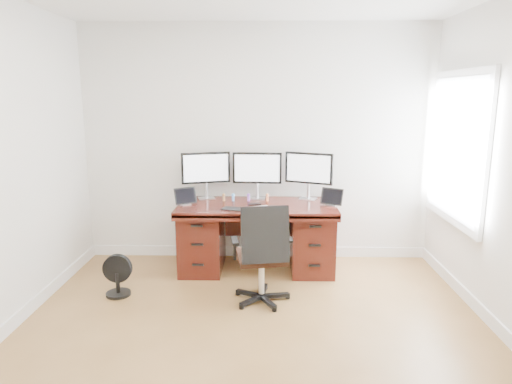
{
  "coord_description": "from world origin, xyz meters",
  "views": [
    {
      "loc": [
        0.1,
        -3.0,
        1.91
      ],
      "look_at": [
        0.0,
        1.5,
        0.95
      ],
      "focal_mm": 32.0,
      "sensor_mm": 36.0,
      "label": 1
    }
  ],
  "objects_px": {
    "floor_fan": "(117,276)",
    "keyboard": "(257,208)",
    "monitor_center": "(257,170)",
    "office_chair": "(262,271)",
    "desk": "(257,234)"
  },
  "relations": [
    {
      "from": "floor_fan",
      "to": "keyboard",
      "type": "height_order",
      "value": "keyboard"
    },
    {
      "from": "floor_fan",
      "to": "monitor_center",
      "type": "height_order",
      "value": "monitor_center"
    },
    {
      "from": "office_chair",
      "to": "floor_fan",
      "type": "height_order",
      "value": "office_chair"
    },
    {
      "from": "office_chair",
      "to": "keyboard",
      "type": "bearing_deg",
      "value": 85.76
    },
    {
      "from": "desk",
      "to": "keyboard",
      "type": "xyz_separation_m",
      "value": [
        0.01,
        -0.22,
        0.36
      ]
    },
    {
      "from": "floor_fan",
      "to": "monitor_center",
      "type": "relative_size",
      "value": 0.74
    },
    {
      "from": "desk",
      "to": "office_chair",
      "type": "xyz_separation_m",
      "value": [
        0.07,
        -0.86,
        -0.08
      ]
    },
    {
      "from": "office_chair",
      "to": "monitor_center",
      "type": "relative_size",
      "value": 1.75
    },
    {
      "from": "keyboard",
      "to": "monitor_center",
      "type": "bearing_deg",
      "value": 70.67
    },
    {
      "from": "monitor_center",
      "to": "keyboard",
      "type": "bearing_deg",
      "value": -85.38
    },
    {
      "from": "office_chair",
      "to": "monitor_center",
      "type": "height_order",
      "value": "monitor_center"
    },
    {
      "from": "office_chair",
      "to": "desk",
      "type": "bearing_deg",
      "value": 84.75
    },
    {
      "from": "desk",
      "to": "floor_fan",
      "type": "distance_m",
      "value": 1.53
    },
    {
      "from": "floor_fan",
      "to": "office_chair",
      "type": "bearing_deg",
      "value": -7.32
    },
    {
      "from": "desk",
      "to": "floor_fan",
      "type": "relative_size",
      "value": 4.17
    }
  ]
}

